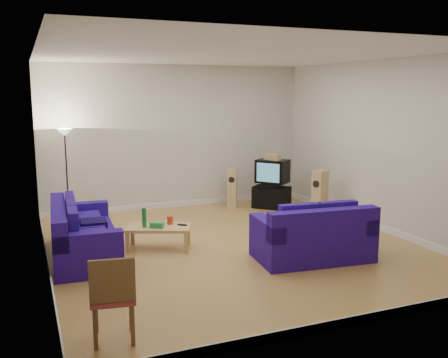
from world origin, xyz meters
name	(u,v)px	position (x,y,z in m)	size (l,w,h in m)	color
room	(233,157)	(0.00, 0.00, 1.54)	(6.01, 6.51, 3.21)	olive
sofa_three_seat	(80,238)	(-2.47, 0.38, 0.32)	(1.08, 2.27, 0.86)	#17006A
sofa_loveseat	(314,239)	(0.89, -1.13, 0.33)	(1.85, 1.15, 0.88)	#17006A
coffee_table	(158,229)	(-1.21, 0.33, 0.33)	(1.18, 0.90, 0.38)	tan
bottle	(144,218)	(-1.44, 0.38, 0.55)	(0.08, 0.08, 0.32)	#197233
tissue_box	(157,225)	(-1.26, 0.27, 0.43)	(0.22, 0.12, 0.09)	green
red_canister	(170,220)	(-0.99, 0.41, 0.45)	(0.10, 0.10, 0.14)	red
remote	(182,225)	(-0.82, 0.25, 0.39)	(0.16, 0.05, 0.02)	black
tv_stand	(272,197)	(1.93, 2.30, 0.25)	(0.80, 0.45, 0.49)	black
av_receiver	(271,185)	(1.90, 2.28, 0.54)	(0.44, 0.36, 0.10)	black
television	(272,171)	(1.93, 2.26, 0.85)	(0.80, 0.83, 0.52)	black
centre_speaker	(272,157)	(1.91, 2.24, 1.18)	(0.38, 0.15, 0.13)	tan
speaker_left	(232,188)	(1.13, 2.70, 0.45)	(0.31, 0.33, 0.90)	tan
speaker_right	(320,194)	(2.45, 1.13, 0.50)	(0.36, 0.33, 1.00)	tan
floor_lamp	(65,145)	(-2.45, 2.70, 1.56)	(0.32, 0.32, 1.89)	black
dining_chair	(113,294)	(-2.46, -2.61, 0.53)	(0.52, 0.52, 0.96)	brown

